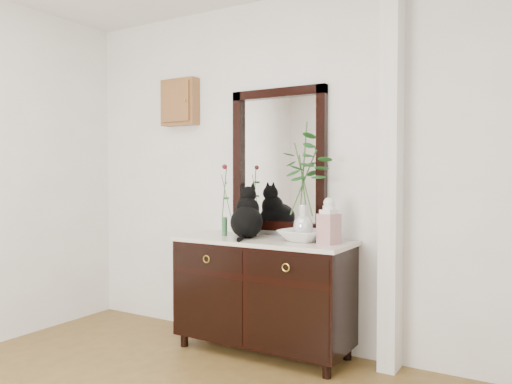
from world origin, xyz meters
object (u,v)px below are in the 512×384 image
Objects in this scene: sideboard at (263,289)px; lotus_bowl at (303,235)px; ginger_jar at (329,220)px; cat at (247,211)px.

sideboard is 4.01× the size of lotus_bowl.
cat is at bearing -179.82° from ginger_jar.
ginger_jar reaches higher than sideboard.
cat reaches higher than sideboard.
sideboard is at bearing -179.98° from ginger_jar.
ginger_jar is (0.52, 0.00, 0.54)m from sideboard.
lotus_bowl is (0.45, 0.04, -0.16)m from cat.
sideboard is 4.04× the size of ginger_jar.
ginger_jar is at bearing 0.02° from sideboard.
ginger_jar is at bearing -23.62° from cat.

